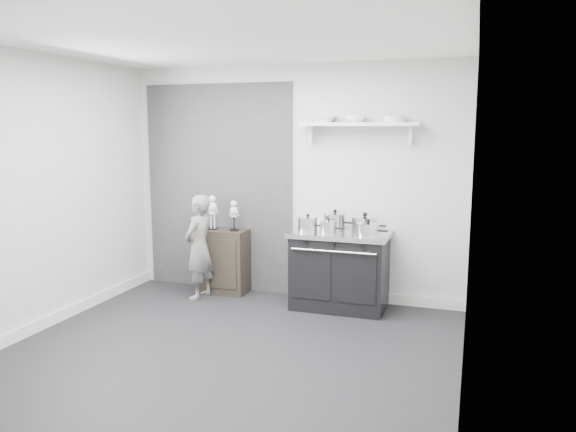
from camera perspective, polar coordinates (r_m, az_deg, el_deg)
The scene contains 16 objects.
ground at distance 5.25m, azimuth -5.83°, elevation -13.29°, with size 4.00×4.00×0.00m, color black.
room_shell at distance 5.04m, azimuth -6.35°, elevation 4.99°, with size 4.02×3.62×2.71m.
wall_shelf at distance 6.21m, azimuth 7.22°, elevation 9.14°, with size 1.30×0.26×0.24m.
stove at distance 6.25m, azimuth 5.28°, elevation -5.44°, with size 1.07×0.67×0.86m.
side_cabinet at distance 6.85m, azimuth -6.59°, elevation -4.56°, with size 0.59×0.35×0.77m, color black.
child at distance 6.60m, azimuth -9.02°, elevation -3.13°, with size 0.45×0.29×1.22m, color slate.
pot_front_left at distance 6.13m, azimuth 2.02°, elevation -0.83°, with size 0.30×0.22×0.20m.
pot_back_left at distance 6.25m, azimuth 4.79°, elevation -0.54°, with size 0.34×0.25×0.23m.
pot_back_right at distance 6.17m, azimuth 7.80°, elevation -0.83°, with size 0.38×0.29×0.22m.
pot_front_right at distance 5.93m, azimuth 8.13°, elevation -1.35°, with size 0.33×0.24×0.18m.
pot_front_center at distance 6.02m, azimuth 4.15°, elevation -1.14°, with size 0.27×0.18×0.17m.
skeleton_full at distance 6.79m, azimuth -7.68°, elevation 0.64°, with size 0.13×0.09×0.47m, color beige, non-canonical shape.
skeleton_torso at distance 6.68m, azimuth -5.52°, elevation 0.27°, with size 0.12×0.07×0.41m, color beige, non-canonical shape.
bowl_large at distance 6.30m, azimuth 3.65°, elevation 9.79°, with size 0.28×0.28×0.07m, color white.
bowl_small at distance 6.22m, azimuth 6.90°, elevation 9.76°, with size 0.22×0.22×0.07m, color white.
plate_stack at distance 6.14m, azimuth 10.74°, elevation 9.63°, with size 0.23×0.23×0.06m, color silver.
Camera 1 is at (2.02, -4.42, 1.99)m, focal length 35.00 mm.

